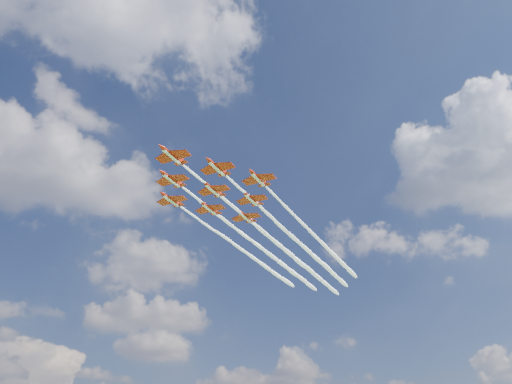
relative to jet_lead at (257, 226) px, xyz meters
The scene contains 9 objects.
jet_lead is the anchor object (origin of this frame).
jet_row2_port 11.80m from the jet_lead, ahead, with size 73.32×68.26×2.54m.
jet_row2_starb 11.80m from the jet_lead, 78.33° to the left, with size 73.32×68.26×2.54m.
jet_row3_port 23.61m from the jet_lead, ahead, with size 73.32×68.26×2.54m.
jet_row3_centre 19.23m from the jet_lead, 42.90° to the left, with size 73.32×68.26×2.54m.
jet_row3_starb 23.61m from the jet_lead, 78.33° to the left, with size 73.32×68.26×2.54m.
jet_row4_port 29.65m from the jet_lead, 29.55° to the left, with size 73.32×68.26×2.54m.
jet_row4_starb 29.65m from the jet_lead, 56.24° to the left, with size 73.32×68.26×2.54m.
jet_tail 38.47m from the jet_lead, 42.90° to the left, with size 73.32×68.26×2.54m.
Camera 1 is at (-29.16, -112.10, 21.65)m, focal length 35.00 mm.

